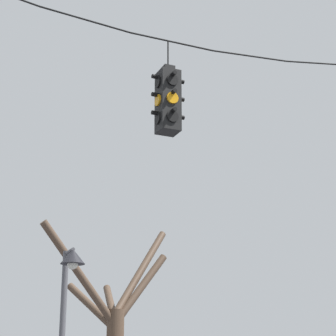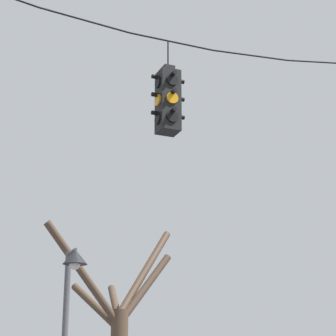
% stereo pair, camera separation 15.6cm
% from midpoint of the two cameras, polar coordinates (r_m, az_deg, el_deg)
% --- Properties ---
extents(span_wire, '(10.81, 0.03, 0.72)m').
position_cam_midpoint_polar(span_wire, '(11.51, 0.03, 11.93)').
color(span_wire, black).
extents(traffic_light_near_left_pole, '(0.58, 0.58, 1.66)m').
position_cam_midpoint_polar(traffic_light_near_left_pole, '(10.87, -0.41, 5.87)').
color(traffic_light_near_left_pole, black).
extents(street_lamp, '(0.48, 0.82, 4.10)m').
position_cam_midpoint_polar(street_lamp, '(12.91, -9.08, -11.35)').
color(street_lamp, '#515156').
rests_on(street_lamp, ground_plane).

